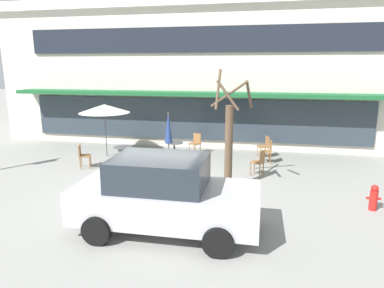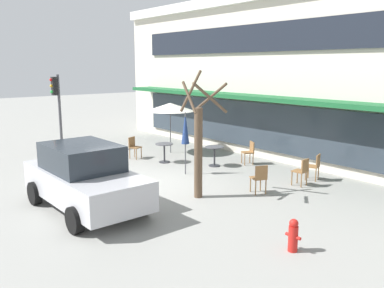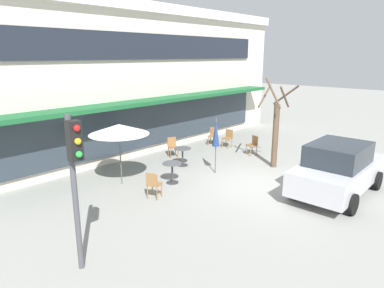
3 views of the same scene
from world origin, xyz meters
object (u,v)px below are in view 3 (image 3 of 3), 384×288
at_px(patio_umbrella_cream_folded, 216,133).
at_px(street_tree, 276,129).
at_px(parked_sedan, 338,169).
at_px(traffic_light_pole, 75,169).
at_px(fire_hydrant, 329,144).
at_px(cafe_chair_3, 253,144).
at_px(cafe_chair_0, 153,183).
at_px(cafe_chair_2, 213,135).
at_px(patio_umbrella_green_folded, 119,129).
at_px(cafe_chair_4, 228,137).
at_px(cafe_chair_1, 172,145).
at_px(cafe_table_streetside, 172,169).
at_px(cafe_table_near_wall, 183,154).

xyz_separation_m(patio_umbrella_cream_folded, street_tree, (2.25, -1.29, -0.02)).
bearing_deg(parked_sedan, traffic_light_pole, 162.90).
xyz_separation_m(patio_umbrella_cream_folded, fire_hydrant, (6.18, -2.07, -1.27)).
bearing_deg(cafe_chair_3, cafe_chair_0, -176.36).
height_order(cafe_chair_0, cafe_chair_2, same).
distance_m(patio_umbrella_green_folded, traffic_light_pole, 5.10).
distance_m(patio_umbrella_green_folded, cafe_chair_3, 6.72).
bearing_deg(patio_umbrella_green_folded, cafe_chair_4, 2.15).
relative_size(patio_umbrella_cream_folded, cafe_chair_2, 2.47).
xyz_separation_m(patio_umbrella_cream_folded, cafe_chair_2, (3.36, 2.85, -1.10)).
height_order(cafe_chair_1, parked_sedan, parked_sedan).
bearing_deg(fire_hydrant, street_tree, 168.85).
bearing_deg(cafe_chair_1, cafe_chair_3, -42.67).
bearing_deg(cafe_chair_0, cafe_table_streetside, 21.79).
height_order(parked_sedan, fire_hydrant, parked_sedan).
bearing_deg(street_tree, patio_umbrella_green_folded, 151.12).
bearing_deg(cafe_chair_3, fire_hydrant, -38.32).
bearing_deg(cafe_chair_1, parked_sedan, -84.63).
xyz_separation_m(patio_umbrella_green_folded, cafe_chair_4, (6.70, 0.25, -1.50)).
bearing_deg(patio_umbrella_green_folded, cafe_table_near_wall, -2.63).
distance_m(cafe_table_near_wall, patio_umbrella_cream_folded, 1.95).
height_order(cafe_chair_1, traffic_light_pole, traffic_light_pole).
height_order(cafe_table_streetside, patio_umbrella_cream_folded, patio_umbrella_cream_folded).
distance_m(cafe_table_streetside, cafe_chair_0, 1.49).
bearing_deg(street_tree, cafe_chair_2, 75.06).
bearing_deg(cafe_table_near_wall, fire_hydrant, -29.76).
xyz_separation_m(cafe_chair_2, cafe_chair_4, (0.12, -0.88, 0.00)).
xyz_separation_m(cafe_table_streetside, cafe_chair_0, (-1.39, -0.55, 0.01)).
xyz_separation_m(cafe_chair_0, street_tree, (5.56, -1.20, 1.08)).
relative_size(cafe_chair_1, traffic_light_pole, 0.26).
xyz_separation_m(patio_umbrella_cream_folded, parked_sedan, (1.09, -4.29, -0.75)).
distance_m(cafe_table_near_wall, cafe_chair_3, 3.61).
height_order(patio_umbrella_green_folded, traffic_light_pole, traffic_light_pole).
height_order(cafe_table_near_wall, cafe_chair_2, cafe_chair_2).
distance_m(cafe_chair_4, street_tree, 3.66).
bearing_deg(cafe_chair_1, patio_umbrella_cream_folded, -98.38).
relative_size(patio_umbrella_green_folded, fire_hydrant, 3.12).
xyz_separation_m(cafe_chair_2, fire_hydrant, (2.83, -4.92, -0.17)).
bearing_deg(cafe_chair_4, cafe_table_streetside, -164.25).
bearing_deg(cafe_chair_2, cafe_table_near_wall, -160.47).
bearing_deg(cafe_chair_0, traffic_light_pole, -153.66).
bearing_deg(cafe_chair_1, street_tree, -66.14).
xyz_separation_m(patio_umbrella_green_folded, parked_sedan, (4.31, -6.02, -1.14)).
distance_m(patio_umbrella_cream_folded, street_tree, 2.60).
relative_size(cafe_chair_2, street_tree, 0.24).
height_order(patio_umbrella_cream_folded, cafe_chair_4, patio_umbrella_cream_folded).
distance_m(cafe_table_streetside, cafe_chair_2, 5.79).
bearing_deg(traffic_light_pole, cafe_chair_1, 32.90).
relative_size(patio_umbrella_green_folded, cafe_chair_3, 2.47).
xyz_separation_m(cafe_chair_0, parked_sedan, (4.39, -4.19, 0.35)).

